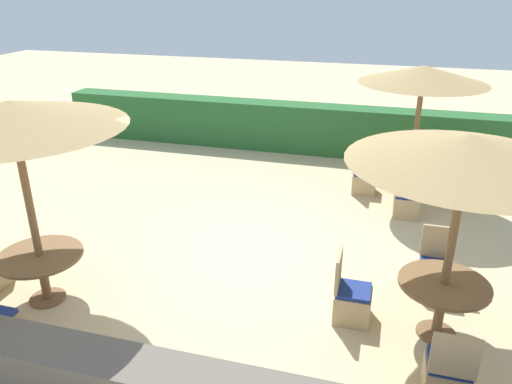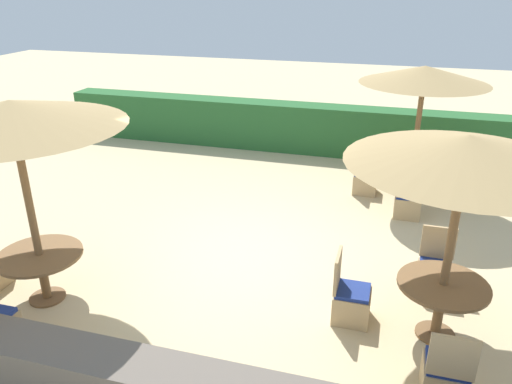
{
  "view_description": "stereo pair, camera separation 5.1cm",
  "coord_description": "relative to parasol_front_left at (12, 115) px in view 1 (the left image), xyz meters",
  "views": [
    {
      "loc": [
        1.98,
        -6.48,
        4.07
      ],
      "look_at": [
        0.0,
        0.6,
        0.9
      ],
      "focal_mm": 35.0,
      "sensor_mm": 36.0,
      "label": 1
    },
    {
      "loc": [
        2.03,
        -6.47,
        4.07
      ],
      "look_at": [
        0.0,
        0.6,
        0.9
      ],
      "focal_mm": 35.0,
      "sensor_mm": 36.0,
      "label": 2
    }
  ],
  "objects": [
    {
      "name": "parasol_front_left",
      "position": [
        0.0,
        0.0,
        0.0
      ],
      "size": [
        2.69,
        2.69,
        2.76
      ],
      "color": "brown",
      "rests_on": "ground_plane"
    },
    {
      "name": "round_table_back_right",
      "position": [
        4.77,
        4.99,
        -2.06
      ],
      "size": [
        0.93,
        0.93,
        0.7
      ],
      "color": "brown",
      "rests_on": "ground_plane"
    },
    {
      "name": "hedge_row",
      "position": [
        2.32,
        7.26,
        -1.99
      ],
      "size": [
        13.0,
        0.7,
        1.19
      ],
      "primitive_type": "cube",
      "color": "#28602D",
      "rests_on": "ground_plane"
    },
    {
      "name": "ground_plane",
      "position": [
        2.32,
        1.75,
        -2.59
      ],
      "size": [
        40.0,
        40.0,
        0.0
      ],
      "primitive_type": "plane",
      "color": "#D1BA8C"
    },
    {
      "name": "patio_chair_front_right_west",
      "position": [
        4.05,
        0.7,
        -2.33
      ],
      "size": [
        0.46,
        0.46,
        0.93
      ],
      "rotation": [
        0.0,
        0.0,
        -1.57
      ],
      "color": "tan",
      "rests_on": "ground_plane"
    },
    {
      "name": "round_table_front_left",
      "position": [
        -0.0,
        -0.0,
        -2.03
      ],
      "size": [
        1.11,
        1.11,
        0.7
      ],
      "color": "brown",
      "rests_on": "ground_plane"
    },
    {
      "name": "patio_chair_front_right_north",
      "position": [
        5.11,
        1.63,
        -2.33
      ],
      "size": [
        0.46,
        0.46,
        0.93
      ],
      "rotation": [
        0.0,
        0.0,
        3.14
      ],
      "color": "tan",
      "rests_on": "ground_plane"
    },
    {
      "name": "parasol_back_right",
      "position": [
        4.77,
        4.99,
        -0.16
      ],
      "size": [
        2.36,
        2.36,
        2.6
      ],
      "color": "brown",
      "rests_on": "ground_plane"
    },
    {
      "name": "patio_chair_front_right_south",
      "position": [
        5.14,
        -0.36,
        -2.33
      ],
      "size": [
        0.46,
        0.46,
        0.93
      ],
      "color": "tan",
      "rests_on": "ground_plane"
    },
    {
      "name": "patio_chair_back_right_north",
      "position": [
        4.78,
        5.96,
        -2.33
      ],
      "size": [
        0.46,
        0.46,
        0.93
      ],
      "rotation": [
        0.0,
        0.0,
        3.14
      ],
      "color": "tan",
      "rests_on": "ground_plane"
    },
    {
      "name": "round_table_front_right",
      "position": [
        5.11,
        0.68,
        -2.0
      ],
      "size": [
        1.07,
        1.07,
        0.75
      ],
      "color": "brown",
      "rests_on": "ground_plane"
    },
    {
      "name": "parasol_front_right",
      "position": [
        5.11,
        0.68,
        -0.19
      ],
      "size": [
        2.57,
        2.57,
        2.57
      ],
      "color": "brown",
      "rests_on": "ground_plane"
    },
    {
      "name": "patio_chair_back_right_south",
      "position": [
        4.73,
        4.03,
        -2.33
      ],
      "size": [
        0.46,
        0.46,
        0.93
      ],
      "color": "tan",
      "rests_on": "ground_plane"
    },
    {
      "name": "patio_chair_back_right_east",
      "position": [
        5.68,
        5.02,
        -2.33
      ],
      "size": [
        0.46,
        0.46,
        0.93
      ],
      "rotation": [
        0.0,
        0.0,
        1.57
      ],
      "color": "tan",
      "rests_on": "ground_plane"
    },
    {
      "name": "patio_chair_back_right_west",
      "position": [
        3.87,
        4.95,
        -2.33
      ],
      "size": [
        0.46,
        0.46,
        0.93
      ],
      "rotation": [
        0.0,
        0.0,
        -1.57
      ],
      "color": "tan",
      "rests_on": "ground_plane"
    }
  ]
}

